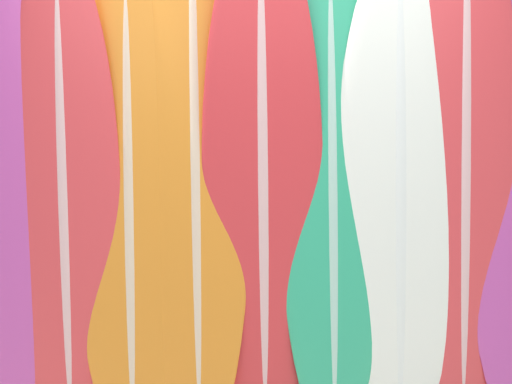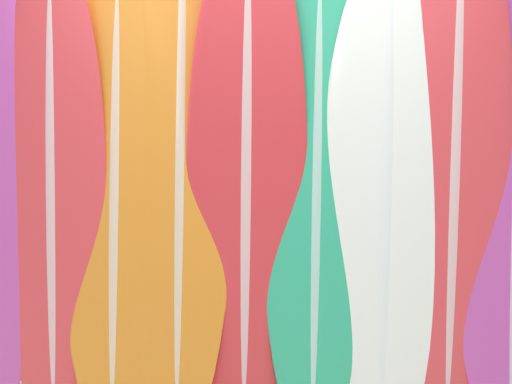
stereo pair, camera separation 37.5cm
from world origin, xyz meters
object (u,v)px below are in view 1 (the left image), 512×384
(surfboard_slot_3, at_px, (195,155))
(person_far_left, at_px, (247,115))
(surfboard_slot_6, at_px, (399,195))
(surfboard_slot_5, at_px, (332,195))
(surfboard_rack, at_px, (264,328))
(person_near_water, at_px, (216,104))
(surfboard_slot_1, at_px, (65,202))
(surfboard_slot_7, at_px, (464,166))
(surfboard_slot_4, at_px, (263,182))
(person_mid_beach, at_px, (220,62))
(surfboard_slot_2, at_px, (130,204))

(surfboard_slot_3, relative_size, person_far_left, 1.44)
(surfboard_slot_6, relative_size, person_far_left, 1.24)
(surfboard_slot_5, distance_m, surfboard_slot_6, 0.31)
(surfboard_rack, distance_m, person_near_water, 3.55)
(surfboard_slot_1, bearing_deg, surfboard_rack, -2.18)
(surfboard_slot_6, xyz_separation_m, surfboard_slot_7, (0.30, 0.04, 0.12))
(surfboard_slot_1, bearing_deg, surfboard_slot_4, 1.24)
(surfboard_rack, bearing_deg, person_near_water, 93.89)
(person_near_water, height_order, person_far_left, person_far_left)
(surfboard_slot_3, height_order, person_far_left, surfboard_slot_3)
(surfboard_slot_4, height_order, person_near_water, surfboard_slot_4)
(surfboard_slot_1, distance_m, person_mid_beach, 6.12)
(surfboard_slot_4, bearing_deg, surfboard_slot_7, 1.51)
(surfboard_slot_4, height_order, surfboard_slot_5, surfboard_slot_4)
(surfboard_slot_3, bearing_deg, surfboard_slot_2, -167.66)
(surfboard_slot_1, xyz_separation_m, surfboard_slot_3, (0.58, 0.08, 0.18))
(person_mid_beach, bearing_deg, surfboard_slot_7, -69.84)
(surfboard_slot_5, xyz_separation_m, surfboard_slot_7, (0.61, 0.03, 0.12))
(surfboard_slot_2, height_order, surfboard_slot_7, surfboard_slot_7)
(surfboard_slot_1, distance_m, surfboard_slot_6, 1.51)
(surfboard_slot_2, bearing_deg, surfboard_rack, -4.71)
(person_far_left, bearing_deg, person_near_water, -21.85)
(person_near_water, bearing_deg, surfboard_slot_5, 170.11)
(person_near_water, distance_m, person_far_left, 1.21)
(surfboard_slot_4, relative_size, person_near_water, 1.57)
(person_far_left, bearing_deg, surfboard_slot_5, 153.76)
(surfboard_rack, height_order, person_mid_beach, person_mid_beach)
(surfboard_slot_4, relative_size, person_mid_beach, 1.57)
(surfboard_slot_4, bearing_deg, person_far_left, 89.65)
(surfboard_slot_2, xyz_separation_m, surfboard_slot_6, (1.22, -0.01, 0.02))
(surfboard_slot_5, distance_m, surfboard_slot_7, 0.62)
(surfboard_slot_5, bearing_deg, surfboard_slot_3, 174.14)
(surfboard_slot_5, height_order, person_far_left, surfboard_slot_5)
(surfboard_slot_2, height_order, surfboard_slot_4, surfboard_slot_4)
(surfboard_rack, relative_size, person_near_water, 1.84)
(surfboard_slot_4, distance_m, person_near_water, 3.50)
(surfboard_slot_6, distance_m, surfboard_slot_7, 0.33)
(person_far_left, bearing_deg, surfboard_slot_6, 161.05)
(surfboard_slot_2, xyz_separation_m, person_mid_beach, (0.41, 6.06, -0.27))
(surfboard_slot_4, height_order, person_far_left, surfboard_slot_4)
(surfboard_slot_6, height_order, person_mid_beach, surfboard_slot_6)
(surfboard_slot_2, xyz_separation_m, surfboard_slot_7, (1.52, 0.03, 0.15))
(surfboard_slot_3, relative_size, person_near_water, 1.72)
(surfboard_rack, xyz_separation_m, surfboard_slot_7, (0.92, 0.08, 0.77))
(person_near_water, bearing_deg, surfboard_slot_4, 164.97)
(surfboard_rack, height_order, surfboard_slot_3, surfboard_slot_3)
(surfboard_slot_7, height_order, person_near_water, surfboard_slot_7)
(surfboard_slot_4, xyz_separation_m, person_far_left, (0.01, 2.30, -0.20))
(surfboard_rack, relative_size, surfboard_slot_6, 1.24)
(surfboard_slot_3, distance_m, person_near_water, 3.45)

